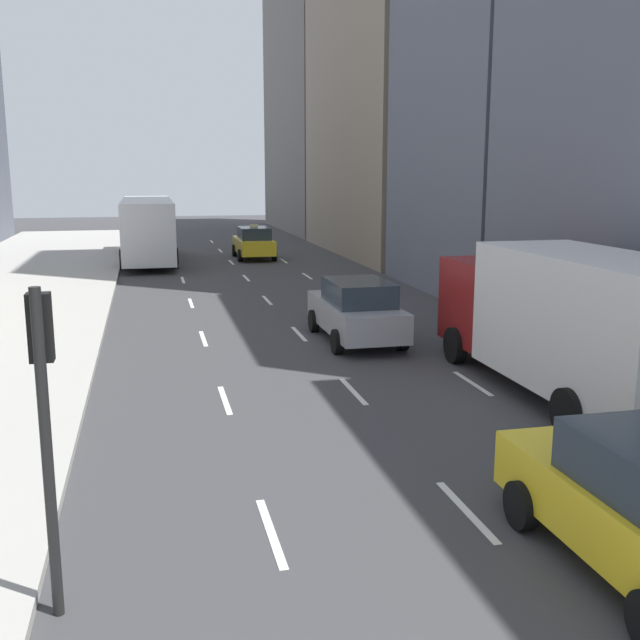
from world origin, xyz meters
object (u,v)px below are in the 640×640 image
taxi_second (254,243)px  city_bus (148,227)px  box_truck (566,319)px  sedan_black_near (356,310)px  traffic_light_pole (44,399)px

taxi_second → city_bus: bearing=178.8°
taxi_second → box_truck: 27.00m
taxi_second → box_truck: size_ratio=0.52×
sedan_black_near → traffic_light_pole: size_ratio=1.27×
box_truck → taxi_second: bearing=96.0°
sedan_black_near → traffic_light_pole: (-6.75, -11.99, 1.52)m
sedan_black_near → traffic_light_pole: 13.84m
taxi_second → city_bus: 5.69m
sedan_black_near → box_truck: box_truck is taller
sedan_black_near → traffic_light_pole: bearing=-119.4°
traffic_light_pole → box_truck: bearing=31.4°
city_bus → traffic_light_pole: traffic_light_pole is taller
taxi_second → sedan_black_near: bearing=-90.0°
city_bus → traffic_light_pole: 32.82m
box_truck → traffic_light_pole: 11.21m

